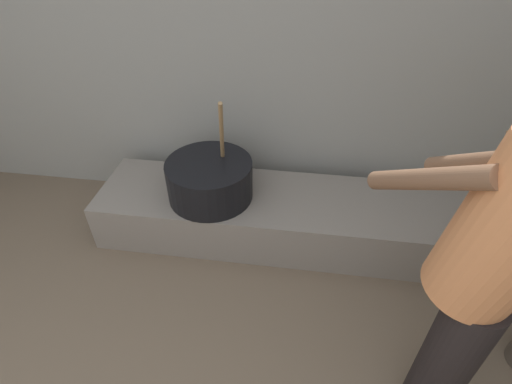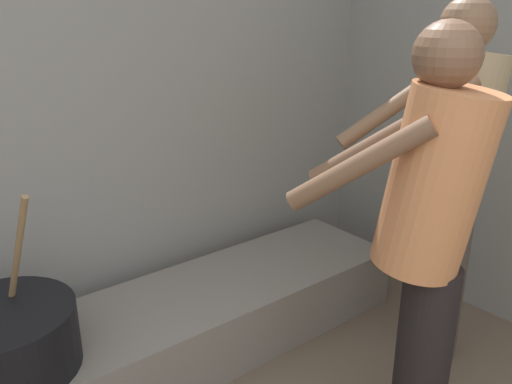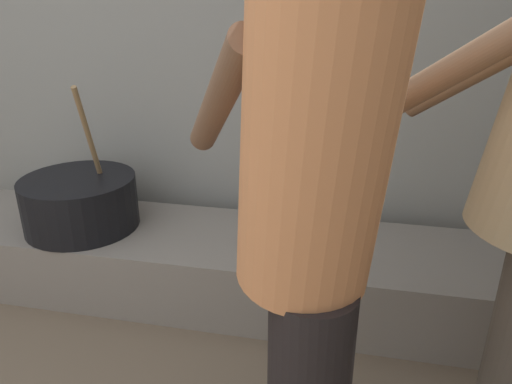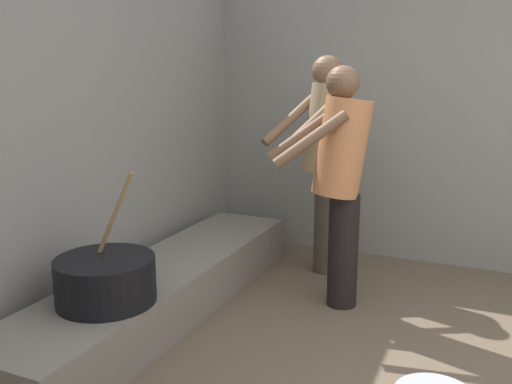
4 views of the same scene
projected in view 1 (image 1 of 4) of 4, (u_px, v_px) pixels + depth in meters
name	position (u px, v px, depth m)	size (l,w,h in m)	color
block_enclosure_rear	(199.00, 30.00, 2.38)	(5.31, 0.20, 2.38)	gray
hearth_ledge	(304.00, 219.00, 2.52)	(2.69, 0.60, 0.32)	slate
cooking_pot_main	(210.00, 180.00, 2.38)	(0.54, 0.54, 0.70)	black
cook_in_orange_shirt	(488.00, 268.00, 1.22)	(0.61, 0.73, 1.58)	black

